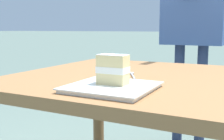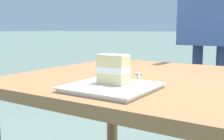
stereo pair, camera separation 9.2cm
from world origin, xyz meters
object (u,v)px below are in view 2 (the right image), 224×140
Objects in this scene: patio_table at (161,100)px; diner_person at (212,8)px; dessert_plate at (112,87)px; cake_slice at (113,69)px; dessert_fork at (139,76)px.

patio_table is 1.04m from diner_person.
dessert_plate is at bearing -97.39° from patio_table.
cake_slice is 0.63× the size of dessert_fork.
patio_table is 0.35m from cake_slice.
dessert_plate is at bearing -81.06° from dessert_fork.
cake_slice is at bearing -90.21° from diner_person.
diner_person is (0.00, 1.24, 0.27)m from cake_slice.
diner_person reaches higher than dessert_fork.
patio_table is 0.14m from dessert_fork.
diner_person is at bearing 87.41° from dessert_fork.
cake_slice is 1.27m from diner_person.
diner_person reaches higher than patio_table.
diner_person is (0.00, 1.26, 0.33)m from dessert_plate.
dessert_fork is at bearing -154.91° from patio_table.
dessert_plate is 0.06m from cake_slice.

